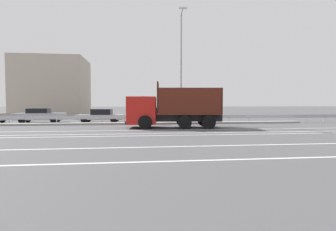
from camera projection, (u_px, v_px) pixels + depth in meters
ground_plane at (147, 126)px, 22.17m from camera, size 320.00×320.00×0.00m
lane_strip_0 at (178, 130)px, 19.02m from camera, size 54.40×0.16×0.01m
lane_strip_1 at (183, 133)px, 16.94m from camera, size 54.40×0.16×0.01m
lane_strip_2 at (186, 135)px, 15.82m from camera, size 54.40×0.16×0.01m
lane_strip_3 at (204, 146)px, 11.73m from camera, size 54.40×0.16×0.01m
lane_strip_4 at (226, 160)px, 8.84m from camera, size 54.40×0.16×0.01m
median_island at (146, 123)px, 24.38m from camera, size 29.92×1.10×0.18m
median_guardrail at (146, 118)px, 25.21m from camera, size 54.40×0.09×0.78m
dump_truck at (162, 112)px, 20.74m from camera, size 7.61×3.32×3.59m
median_road_sign at (143, 109)px, 24.29m from camera, size 0.86×0.16×2.63m
street_lamp_1 at (181, 64)px, 24.18m from camera, size 0.72×2.25×10.22m
parked_car_2 at (40, 115)px, 26.28m from camera, size 4.75×2.15×1.44m
parked_car_3 at (101, 116)px, 26.69m from camera, size 4.78×2.14×1.37m
parked_car_4 at (157, 115)px, 27.67m from camera, size 4.09×2.02×1.50m
parked_car_5 at (200, 115)px, 27.97m from camera, size 3.97×2.07×1.35m
background_building_0 at (53, 87)px, 41.26m from camera, size 10.14×8.55×9.00m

